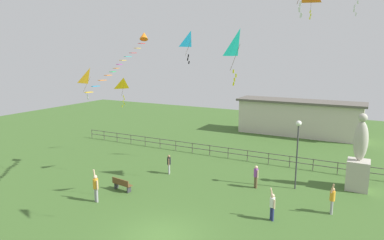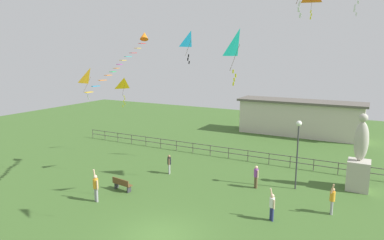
{
  "view_description": "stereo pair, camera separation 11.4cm",
  "coord_description": "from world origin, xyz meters",
  "views": [
    {
      "loc": [
        8.73,
        -13.15,
        8.93
      ],
      "look_at": [
        -1.21,
        5.71,
        4.88
      ],
      "focal_mm": 31.98,
      "sensor_mm": 36.0,
      "label": 1
    },
    {
      "loc": [
        8.83,
        -13.1,
        8.93
      ],
      "look_at": [
        -1.21,
        5.71,
        4.88
      ],
      "focal_mm": 31.98,
      "sensor_mm": 36.0,
      "label": 2
    }
  ],
  "objects": [
    {
      "name": "kite_2",
      "position": [
        -2.01,
        7.08,
        9.87
      ],
      "size": [
        0.92,
        0.97,
        2.1
      ],
      "color": "#198CD1"
    },
    {
      "name": "streamer_kite",
      "position": [
        -5.95,
        6.85,
        9.94
      ],
      "size": [
        0.89,
        6.3,
        3.91
      ],
      "color": "orange"
    },
    {
      "name": "person_2",
      "position": [
        4.49,
        4.32,
        0.91
      ],
      "size": [
        0.39,
        0.44,
        1.81
      ],
      "color": "navy",
      "rests_on": "ground_plane"
    },
    {
      "name": "kite_5",
      "position": [
        -10.51,
        10.56,
        6.32
      ],
      "size": [
        1.16,
        1.23,
        2.56
      ],
      "color": "yellow"
    },
    {
      "name": "park_bench",
      "position": [
        -5.5,
        3.79,
        0.46
      ],
      "size": [
        1.54,
        0.6,
        0.85
      ],
      "color": "brown",
      "rests_on": "ground_plane"
    },
    {
      "name": "statue_monument",
      "position": [
        8.4,
        11.42,
        1.84
      ],
      "size": [
        1.41,
        1.41,
        5.22
      ],
      "color": "#B2AD9E",
      "rests_on": "ground_plane"
    },
    {
      "name": "person_4",
      "position": [
        2.27,
        8.44,
        0.91
      ],
      "size": [
        0.4,
        0.33,
        1.58
      ],
      "color": "brown",
      "rests_on": "ground_plane"
    },
    {
      "name": "kite_3",
      "position": [
        2.48,
        4.02,
        9.42
      ],
      "size": [
        1.2,
        1.03,
        2.89
      ],
      "color": "#19B2B2"
    },
    {
      "name": "pavilion_building",
      "position": [
        1.73,
        26.0,
        2.01
      ],
      "size": [
        13.73,
        3.79,
        3.97
      ],
      "color": "beige",
      "rests_on": "ground_plane"
    },
    {
      "name": "person_3",
      "position": [
        -5.76,
        1.66,
        1.02
      ],
      "size": [
        0.5,
        0.38,
        2.03
      ],
      "color": "#99999E",
      "rests_on": "ground_plane"
    },
    {
      "name": "person_1",
      "position": [
        -4.44,
        8.09,
        0.86
      ],
      "size": [
        0.28,
        0.42,
        1.49
      ],
      "color": "#99999E",
      "rests_on": "ground_plane"
    },
    {
      "name": "lamppost",
      "position": [
        4.69,
        9.57,
        3.4
      ],
      "size": [
        0.36,
        0.36,
        4.72
      ],
      "color": "#38383D",
      "rests_on": "ground_plane"
    },
    {
      "name": "ground_plane",
      "position": [
        0.0,
        0.0,
        0.0
      ],
      "size": [
        80.0,
        80.0,
        0.0
      ],
      "primitive_type": "plane",
      "color": "#3D6028"
    },
    {
      "name": "person_0",
      "position": [
        7.29,
        6.68,
        0.94
      ],
      "size": [
        0.29,
        0.5,
        1.87
      ],
      "color": "#99999E",
      "rests_on": "ground_plane"
    },
    {
      "name": "kite_1",
      "position": [
        -9.11,
        5.14,
        7.37
      ],
      "size": [
        1.03,
        1.11,
        2.17
      ],
      "color": "yellow"
    },
    {
      "name": "waterfront_railing",
      "position": [
        -0.29,
        14.0,
        0.63
      ],
      "size": [
        36.01,
        0.06,
        0.95
      ],
      "color": "#4C4742",
      "rests_on": "ground_plane"
    }
  ]
}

